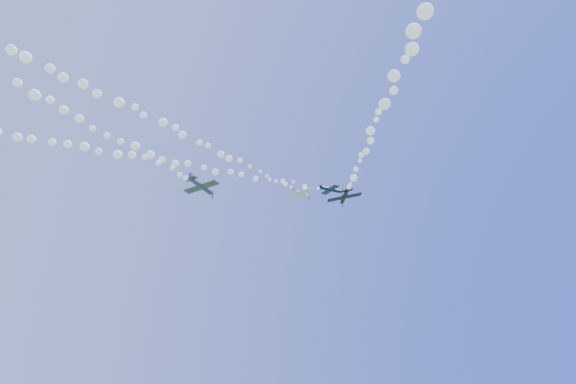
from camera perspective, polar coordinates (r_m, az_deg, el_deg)
plane_white at (r=109.39m, az=1.59°, el=-0.15°), size 6.17×6.54×1.78m
smoke_trail_white at (r=83.98m, az=-18.06°, el=9.40°), size 81.81×24.14×2.69m
plane_navy at (r=111.76m, az=4.98°, el=0.31°), size 6.71×7.05×2.28m
smoke_trail_navy at (r=101.79m, az=-18.11°, el=4.15°), size 82.79×20.35×2.66m
plane_grey at (r=89.92m, az=-10.24°, el=0.66°), size 6.90×7.31×2.80m
smoke_trail_grey at (r=70.49m, az=-30.63°, el=11.69°), size 64.03×31.11×3.19m
plane_black at (r=88.56m, az=6.69°, el=-0.56°), size 6.12×5.88×1.96m
smoke_trail_black at (r=55.04m, az=14.63°, el=17.20°), size 40.23×68.05×2.60m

